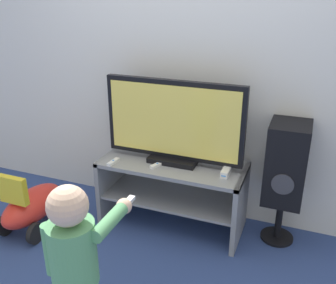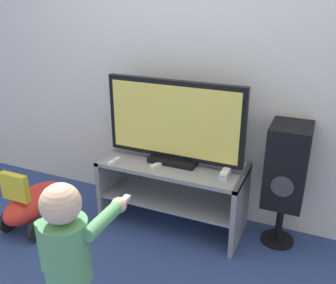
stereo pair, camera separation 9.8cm
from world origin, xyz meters
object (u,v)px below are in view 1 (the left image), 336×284
television (174,123)px  remote_secondary (157,165)px  game_console (227,170)px  child (75,253)px  speaker_tower (286,165)px  ride_on_toy (32,205)px  remote_primary (113,162)px

television → remote_secondary: size_ratio=8.01×
game_console → child: size_ratio=0.20×
speaker_tower → ride_on_toy: (-1.84, -0.56, -0.42)m
child → speaker_tower: child is taller
child → game_console: bearing=66.4°
remote_primary → remote_secondary: size_ratio=0.99×
speaker_tower → television: bearing=-174.3°
remote_primary → child: size_ratio=0.14×
remote_primary → remote_secondary: 0.34m
game_console → ride_on_toy: 1.55m
remote_primary → ride_on_toy: remote_primary is taller
television → game_console: size_ratio=5.57×
child → ride_on_toy: bearing=142.3°
television → remote_primary: television is taller
child → speaker_tower: (0.91, 1.29, 0.07)m
speaker_tower → ride_on_toy: bearing=-163.0°
television → remote_secondary: bearing=-126.3°
game_console → child: 1.27m
remote_primary → ride_on_toy: (-0.59, -0.29, -0.36)m
television → ride_on_toy: 1.30m
remote_secondary → child: (0.01, -1.09, -0.00)m
remote_secondary → child: size_ratio=0.14×
child → ride_on_toy: (-0.94, 0.72, -0.35)m
speaker_tower → child: bearing=-125.1°
remote_secondary → television: bearing=53.7°
game_console → remote_secondary: game_console is taller
remote_secondary → ride_on_toy: remote_secondary is taller
game_console → ride_on_toy: size_ratio=0.31×
remote_secondary → child: child is taller
remote_primary → speaker_tower: size_ratio=0.14×
television → ride_on_toy: television is taller
game_console → speaker_tower: 0.42m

